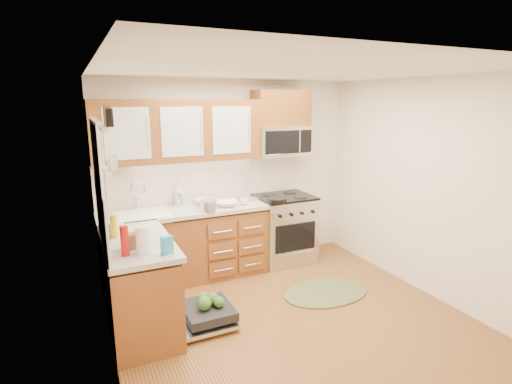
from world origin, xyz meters
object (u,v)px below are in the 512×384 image
bowl_a (227,204)px  cutting_board (248,199)px  dishwasher (204,315)px  rug (326,292)px  bowl_b (204,202)px  sink (142,224)px  range (284,229)px  skillet (277,200)px  paper_towel_roll (143,240)px  microwave (281,141)px  cup (245,201)px  upper_cabinets (179,131)px  stock_pot (209,206)px

bowl_a → cutting_board: bearing=28.8°
dishwasher → rug: bearing=1.5°
dishwasher → bowl_b: bowl_b is taller
sink → bowl_a: bowl_a is taller
cutting_board → range: bearing=-13.5°
skillet → paper_towel_roll: bearing=-150.9°
range → bowl_a: 1.01m
cutting_board → paper_towel_roll: bearing=-139.1°
skillet → microwave: bearing=55.3°
sink → cup: cup is taller
upper_cabinets → sink: upper_cabinets is taller
stock_pot → bowl_a: (0.28, 0.12, -0.03)m
upper_cabinets → cutting_board: bearing=-1.6°
rug → bowl_a: size_ratio=3.81×
stock_pot → bowl_b: stock_pot is taller
sink → skillet: skillet is taller
sink → rug: bearing=-29.5°
microwave → rug: microwave is taller
upper_cabinets → rug: (1.39, -1.24, -1.86)m
dishwasher → skillet: (1.29, 0.89, 0.87)m
microwave → cutting_board: microwave is taller
microwave → cup: size_ratio=6.47×
cup → range: bearing=10.5°
upper_cabinets → sink: bearing=-163.6°
stock_pot → paper_towel_roll: paper_towel_roll is taller
dishwasher → stock_pot: bearing=67.8°
upper_cabinets → rug: bearing=-41.7°
sink → bowl_b: (0.81, 0.11, 0.16)m
dishwasher → paper_towel_roll: size_ratio=2.86×
range → stock_pot: 1.29m
rug → bowl_b: (-1.10, 1.20, 0.95)m
dishwasher → cutting_board: (1.04, 1.25, 0.83)m
microwave → dishwasher: microwave is taller
microwave → sink: microwave is taller
microwave → bowl_b: 1.34m
stock_pot → cup: bearing=9.8°
sink → dishwasher: sink is taller
dishwasher → bowl_b: bearing=71.3°
dishwasher → stock_pot: 1.33m
skillet → cup: cup is taller
bowl_a → bowl_b: bowl_b is taller
skillet → bowl_a: 0.65m
microwave → range: bearing=-90.0°
bowl_b → cup: cup is taller
paper_towel_roll → bowl_a: (1.24, 1.19, -0.09)m
cutting_board → paper_towel_roll: (-1.62, -1.40, 0.11)m
upper_cabinets → range: (1.41, -0.15, -1.40)m
dishwasher → bowl_a: bearing=57.7°
rug → bowl_a: bearing=130.9°
range → cutting_board: 0.69m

